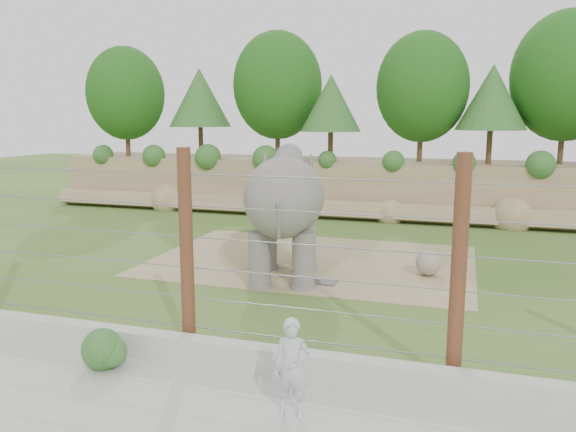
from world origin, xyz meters
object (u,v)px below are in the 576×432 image
(stone_ball, at_px, (428,263))
(barrier_fence, at_px, (187,252))
(elephant, at_px, (284,216))
(zookeeper, at_px, (292,368))

(stone_ball, xyz_separation_m, barrier_fence, (-4.16, -6.80, 1.61))
(elephant, xyz_separation_m, barrier_fence, (-0.25, -5.35, 0.18))
(elephant, height_order, zookeeper, elephant)
(stone_ball, bearing_deg, zookeeper, -100.00)
(stone_ball, distance_m, zookeeper, 8.69)
(elephant, bearing_deg, zookeeper, -84.78)
(elephant, distance_m, stone_ball, 4.41)
(barrier_fence, distance_m, zookeeper, 3.40)
(barrier_fence, height_order, zookeeper, barrier_fence)
(stone_ball, distance_m, barrier_fence, 8.14)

